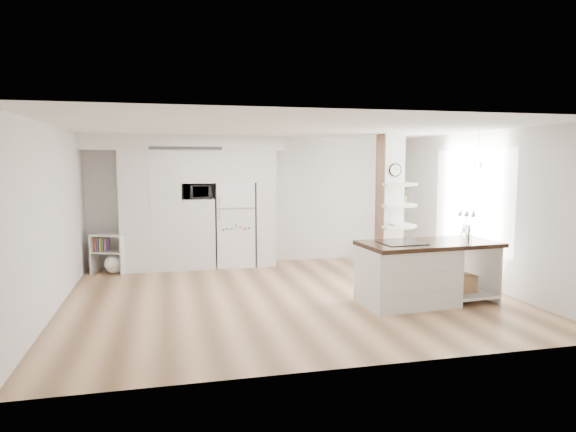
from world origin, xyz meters
The scene contains 14 objects.
floor centered at (0.00, 0.00, 0.00)m, with size 7.00×6.00×0.01m, color tan.
room centered at (0.00, 0.00, 1.86)m, with size 7.04×6.04×2.72m.
cabinet_wall centered at (-1.45, 2.67, 1.51)m, with size 4.00×0.71×2.70m.
refrigerator centered at (-0.53, 2.68, 0.88)m, with size 0.78×0.69×1.75m.
column centered at (2.38, 1.13, 1.35)m, with size 0.69×0.90×2.70m.
window centered at (3.48, 0.30, 1.50)m, with size 2.40×2.40×0.00m, color white.
pendant_light centered at (1.70, 0.15, 2.12)m, with size 0.12×0.12×0.10m, color white.
kitchen_island centered at (1.77, -0.88, 0.49)m, with size 2.17×1.13×1.52m.
bookshelf centered at (-2.97, 2.49, 0.33)m, with size 0.74×0.59×0.77m.
floor_plant_a centered at (3.00, 1.19, 0.26)m, with size 0.28×0.23×0.51m, color #2A692B.
floor_plant_b centered at (2.45, 2.50, 0.22)m, with size 0.25×0.25×0.45m, color #2A692B.
microwave centered at (-1.27, 2.62, 1.57)m, with size 0.54×0.37×0.30m, color #2D2D2D.
shelf_plant centered at (2.63, 1.30, 1.52)m, with size 0.27×0.23×0.30m, color #2A692B.
decor_bowl centered at (2.30, 0.90, 1.00)m, with size 0.22×0.22×0.05m, color white.
Camera 1 is at (-1.91, -7.93, 2.17)m, focal length 32.00 mm.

